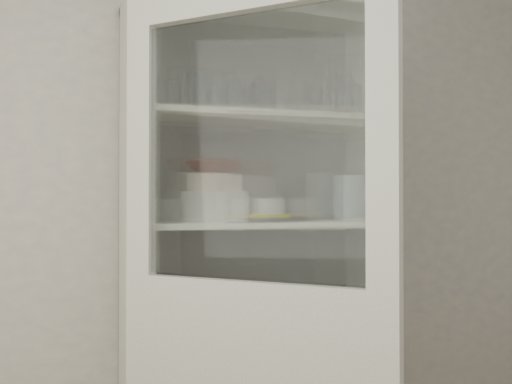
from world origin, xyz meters
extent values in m
cube|color=#ACACAC|center=(0.00, 1.50, 1.30)|extent=(3.60, 0.02, 2.60)
cube|color=#B9BDA5|center=(-0.28, 1.27, 1.05)|extent=(0.03, 0.45, 2.10)
cube|color=#B9BDA5|center=(0.68, 1.27, 1.05)|extent=(0.03, 0.45, 2.10)
cube|color=slate|center=(0.20, 1.49, 1.05)|extent=(1.00, 0.03, 2.10)
cube|color=#B9BDA5|center=(0.20, 1.27, 2.08)|extent=(1.00, 0.45, 0.03)
cube|color=white|center=(0.20, 1.26, 0.85)|extent=(0.94, 0.42, 0.02)
cube|color=white|center=(0.20, 1.26, 1.25)|extent=(0.94, 0.42, 0.02)
cube|color=white|center=(0.20, 1.26, 1.65)|extent=(0.94, 0.42, 0.02)
cube|color=#B9BDA5|center=(-0.27, 1.02, 1.50)|extent=(0.09, 0.09, 0.80)
cube|color=#B9BDA5|center=(0.30, 0.44, 1.50)|extent=(0.09, 0.09, 0.80)
cube|color=silver|center=(0.01, 0.73, 1.50)|extent=(0.51, 0.53, 0.78)
cylinder|color=silver|center=(-0.04, 1.14, 1.73)|extent=(0.08, 0.08, 0.13)
cylinder|color=silver|center=(0.01, 1.11, 1.73)|extent=(0.08, 0.08, 0.13)
cylinder|color=silver|center=(0.08, 1.16, 1.73)|extent=(0.08, 0.08, 0.13)
cylinder|color=silver|center=(0.19, 1.14, 1.74)|extent=(0.09, 0.09, 0.15)
cylinder|color=silver|center=(0.47, 1.12, 1.73)|extent=(0.08, 0.08, 0.13)
cylinder|color=silver|center=(0.56, 1.17, 1.72)|extent=(0.07, 0.07, 0.13)
cylinder|color=silver|center=(0.50, 1.13, 1.74)|extent=(0.08, 0.08, 0.15)
cylinder|color=silver|center=(-0.12, 1.29, 1.73)|extent=(0.08, 0.08, 0.13)
cylinder|color=silver|center=(-0.04, 1.25, 1.74)|extent=(0.09, 0.09, 0.15)
cylinder|color=silver|center=(0.19, 1.27, 1.72)|extent=(0.08, 0.08, 0.12)
cylinder|color=silver|center=(0.02, 1.22, 1.32)|extent=(0.25, 0.25, 0.11)
cylinder|color=silver|center=(-0.06, 1.42, 1.30)|extent=(0.23, 0.23, 0.08)
cylinder|color=beige|center=(0.02, 1.22, 1.40)|extent=(0.27, 0.27, 0.06)
imported|color=brown|center=(0.02, 1.22, 1.46)|extent=(0.23, 0.23, 0.05)
cylinder|color=silver|center=(0.24, 1.23, 1.27)|extent=(0.35, 0.35, 0.02)
cube|color=gold|center=(0.24, 1.23, 1.28)|extent=(0.18, 0.18, 0.01)
cylinder|color=silver|center=(0.24, 1.23, 1.32)|extent=(0.18, 0.18, 0.06)
cylinder|color=#AABEBD|center=(0.61, 1.30, 1.35)|extent=(0.14, 0.14, 0.18)
imported|color=navy|center=(0.48, 1.20, 0.91)|extent=(0.15, 0.15, 0.09)
imported|color=teal|center=(0.39, 1.32, 0.91)|extent=(0.12, 0.12, 0.09)
imported|color=silver|center=(0.53, 1.16, 0.91)|extent=(0.13, 0.13, 0.09)
cylinder|color=teal|center=(0.16, 1.32, 0.90)|extent=(0.08, 0.08, 0.08)
ellipsoid|color=teal|center=(0.16, 1.32, 0.95)|extent=(0.08, 0.08, 0.02)
cylinder|color=#ADAEB7|center=(-0.09, 1.22, 0.88)|extent=(0.10, 0.10, 0.04)
cylinder|color=silver|center=(-0.17, 1.32, 0.92)|extent=(0.11, 0.11, 0.13)
camera|label=1|loc=(-0.52, -1.08, 1.33)|focal=45.00mm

